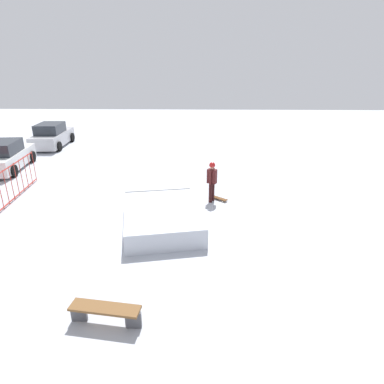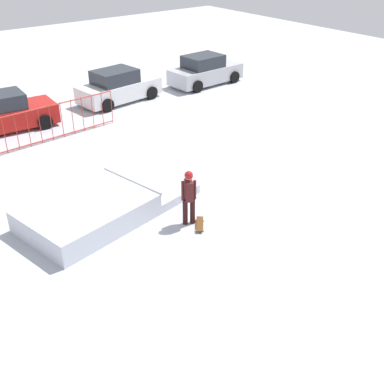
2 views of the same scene
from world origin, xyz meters
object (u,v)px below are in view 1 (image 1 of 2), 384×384
(skateboard, at_px, (219,198))
(parked_car_white, at_px, (5,157))
(skater, at_px, (212,179))
(park_bench, at_px, (105,311))
(skate_ramp, at_px, (161,213))
(parked_car_silver, at_px, (52,136))

(skateboard, relative_size, parked_car_white, 0.17)
(skater, relative_size, park_bench, 1.05)
(skate_ramp, relative_size, parked_car_white, 1.36)
(parked_car_white, relative_size, parked_car_silver, 1.02)
(skater, relative_size, skateboard, 2.31)
(skate_ramp, distance_m, parked_car_silver, 14.16)
(park_bench, bearing_deg, parked_car_silver, 25.98)
(skater, distance_m, park_bench, 7.63)
(skate_ramp, height_order, parked_car_silver, parked_car_silver)
(park_bench, bearing_deg, skate_ramp, -7.27)
(skateboard, distance_m, parked_car_white, 11.98)
(skater, height_order, skateboard, skater)
(park_bench, height_order, parked_car_white, parked_car_white)
(skate_ramp, relative_size, parked_car_silver, 1.39)
(skater, height_order, park_bench, skater)
(skateboard, xyz_separation_m, park_bench, (-7.30, 2.92, 0.28))
(skater, xyz_separation_m, park_bench, (-7.15, 2.60, -0.65))
(skater, relative_size, parked_car_white, 0.40)
(skateboard, xyz_separation_m, parked_car_silver, (9.14, 10.94, 0.65))
(skater, height_order, parked_car_white, skater)
(parked_car_white, bearing_deg, skater, -116.87)
(skate_ramp, bearing_deg, skateboard, -58.76)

